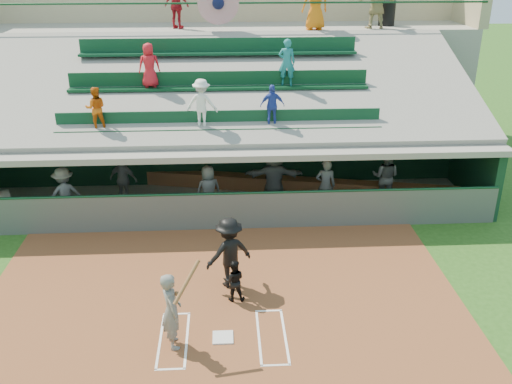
{
  "coord_description": "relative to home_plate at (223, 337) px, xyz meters",
  "views": [
    {
      "loc": [
        0.14,
        -9.7,
        7.56
      ],
      "look_at": [
        0.89,
        3.5,
        1.8
      ],
      "focal_mm": 40.0,
      "sensor_mm": 36.0,
      "label": 1
    }
  ],
  "objects": [
    {
      "name": "ground",
      "position": [
        0.0,
        0.0,
        -0.04
      ],
      "size": [
        100.0,
        100.0,
        0.0
      ],
      "primitive_type": "plane",
      "color": "#234D15",
      "rests_on": "ground"
    },
    {
      "name": "dirt_slab",
      "position": [
        0.0,
        0.5,
        -0.03
      ],
      "size": [
        11.0,
        9.0,
        0.02
      ],
      "primitive_type": "cube",
      "color": "brown",
      "rests_on": "ground"
    },
    {
      "name": "home_plate",
      "position": [
        0.0,
        0.0,
        0.0
      ],
      "size": [
        0.43,
        0.43,
        0.03
      ],
      "primitive_type": "cube",
      "color": "silver",
      "rests_on": "dirt_slab"
    },
    {
      "name": "batters_box_chalk",
      "position": [
        0.0,
        0.0,
        -0.01
      ],
      "size": [
        2.65,
        1.85,
        0.01
      ],
      "color": "white",
      "rests_on": "dirt_slab"
    },
    {
      "name": "dugout_floor",
      "position": [
        0.0,
        6.75,
        -0.02
      ],
      "size": [
        16.0,
        3.5,
        0.04
      ],
      "primitive_type": "cube",
      "color": "gray",
      "rests_on": "ground"
    },
    {
      "name": "concourse_slab",
      "position": [
        0.0,
        13.5,
        2.26
      ],
      "size": [
        20.0,
        3.0,
        4.6
      ],
      "primitive_type": "cube",
      "color": "gray",
      "rests_on": "ground"
    },
    {
      "name": "grandstand",
      "position": [
        -0.01,
        10.51,
        2.23
      ],
      "size": [
        20.4,
        10.4,
        7.8
      ],
      "color": "#535853",
      "rests_on": "ground"
    },
    {
      "name": "batter_at_plate",
      "position": [
        -1.0,
        -0.15,
        0.83
      ],
      "size": [
        0.9,
        0.77,
        1.95
      ],
      "color": "#5A5D58",
      "rests_on": "dirt_slab"
    },
    {
      "name": "catcher",
      "position": [
        0.27,
        1.4,
        0.49
      ],
      "size": [
        0.5,
        0.39,
        1.02
      ],
      "primitive_type": "imported",
      "rotation": [
        0.0,
        0.0,
        3.12
      ],
      "color": "black",
      "rests_on": "dirt_slab"
    },
    {
      "name": "home_umpire",
      "position": [
        0.17,
        2.04,
        0.86
      ],
      "size": [
        1.3,
        1.07,
        1.76
      ],
      "primitive_type": "imported",
      "rotation": [
        0.0,
        0.0,
        3.57
      ],
      "color": "black",
      "rests_on": "dirt_slab"
    },
    {
      "name": "dugout_bench",
      "position": [
        -0.07,
        8.06,
        0.24
      ],
      "size": [
        15.29,
        3.9,
        0.47
      ],
      "primitive_type": "cube",
      "rotation": [
        0.0,
        0.0,
        -0.22
      ],
      "color": "brown",
      "rests_on": "dugout_floor"
    },
    {
      "name": "dugout_player_a",
      "position": [
        -4.57,
        5.79,
        0.83
      ],
      "size": [
        1.22,
        0.99,
        1.65
      ],
      "primitive_type": "imported",
      "rotation": [
        0.0,
        0.0,
        3.56
      ],
      "color": "#5D5F5A",
      "rests_on": "dugout_floor"
    },
    {
      "name": "dugout_player_b",
      "position": [
        -3.05,
        6.94,
        0.79
      ],
      "size": [
        1.0,
        0.66,
        1.57
      ],
      "primitive_type": "imported",
      "rotation": [
        0.0,
        0.0,
        2.81
      ],
      "color": "#585A55",
      "rests_on": "dugout_floor"
    },
    {
      "name": "dugout_player_c",
      "position": [
        -0.39,
        5.95,
        0.78
      ],
      "size": [
        0.87,
        0.7,
        1.55
      ],
      "primitive_type": "imported",
      "rotation": [
        0.0,
        0.0,
        3.46
      ],
      "color": "#5B5D58",
      "rests_on": "dugout_floor"
    },
    {
      "name": "dugout_player_d",
      "position": [
        1.61,
        6.41,
        0.97
      ],
      "size": [
        1.81,
        0.65,
        1.92
      ],
      "primitive_type": "imported",
      "rotation": [
        0.0,
        0.0,
        3.1
      ],
      "color": "#545651",
      "rests_on": "dugout_floor"
    },
    {
      "name": "dugout_player_e",
      "position": [
        3.13,
        6.0,
        0.84
      ],
      "size": [
        0.64,
        0.45,
        1.66
      ],
      "primitive_type": "imported",
      "rotation": [
        0.0,
        0.0,
        3.05
      ],
      "color": "#52544F",
      "rests_on": "dugout_floor"
    },
    {
      "name": "dugout_player_f",
      "position": [
        5.1,
        6.5,
        0.88
      ],
      "size": [
        1.05,
        0.96,
        1.75
      ],
      "primitive_type": "imported",
      "rotation": [
        0.0,
        0.0,
        2.71
      ],
      "color": "#50534E",
      "rests_on": "dugout_floor"
    },
    {
      "name": "trash_bin",
      "position": [
        6.62,
        13.33,
        5.04
      ],
      "size": [
        0.63,
        0.63,
        0.95
      ],
      "primitive_type": "cylinder",
      "color": "black",
      "rests_on": "concourse_slab"
    },
    {
      "name": "concourse_staff_a",
      "position": [
        -1.56,
        12.86,
        5.41
      ],
      "size": [
        1.07,
        0.79,
        1.68
      ],
      "primitive_type": "imported",
      "rotation": [
        0.0,
        0.0,
        2.71
      ],
      "color": "#A3121C",
      "rests_on": "concourse_slab"
    },
    {
      "name": "concourse_staff_b",
      "position": [
        3.58,
        12.2,
        5.57
      ],
      "size": [
        1.08,
        0.82,
        2.0
      ],
      "primitive_type": "imported",
      "rotation": [
        0.0,
        0.0,
        3.34
      ],
      "color": "orange",
      "rests_on": "concourse_slab"
    },
    {
      "name": "concourse_staff_c",
      "position": [
        5.97,
        12.56,
        5.53
      ],
      "size": [
        1.82,
        0.66,
        1.93
      ],
      "primitive_type": "imported",
      "rotation": [
        0.0,
        0.0,
        3.19
      ],
      "color": "tan",
      "rests_on": "concourse_slab"
    }
  ]
}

